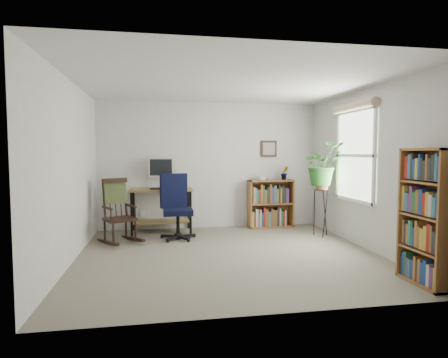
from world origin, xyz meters
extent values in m
cube|color=gray|center=(0.00, 0.00, 0.00)|extent=(4.20, 4.00, 0.00)
cube|color=silver|center=(0.00, 0.00, 2.40)|extent=(4.20, 4.00, 0.00)
cube|color=silver|center=(0.00, 2.00, 1.20)|extent=(4.20, 0.00, 2.40)
cube|color=silver|center=(0.00, -2.00, 1.20)|extent=(4.20, 0.00, 2.40)
cube|color=silver|center=(-2.10, 0.00, 1.20)|extent=(0.00, 4.00, 2.40)
cube|color=silver|center=(2.10, 0.00, 1.20)|extent=(0.00, 4.00, 2.40)
cube|color=black|center=(-0.93, 1.58, 0.81)|extent=(0.40, 0.15, 0.02)
imported|color=#2A6C25|center=(1.80, 0.91, 1.61)|extent=(1.69, 1.88, 1.46)
imported|color=#2A6C25|center=(1.44, 1.83, 0.97)|extent=(0.13, 0.24, 0.11)
camera|label=1|loc=(-0.95, -5.13, 1.44)|focal=30.00mm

